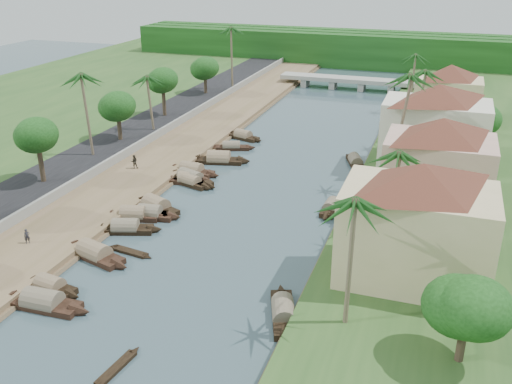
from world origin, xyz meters
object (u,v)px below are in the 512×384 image
(bridge, at_px, (348,81))
(person_near, at_px, (27,236))
(building_near, at_px, (417,222))
(sampan_0, at_px, (43,303))
(sampan_1, at_px, (50,287))

(bridge, height_order, person_near, bridge)
(building_near, relative_size, sampan_0, 1.66)
(sampan_0, xyz_separation_m, person_near, (-7.42, 7.45, 1.11))
(bridge, bearing_deg, person_near, -101.57)
(person_near, bearing_deg, sampan_1, -87.01)
(sampan_0, height_order, sampan_1, sampan_0)
(bridge, distance_m, building_near, 76.54)
(building_near, bearing_deg, bridge, 104.39)
(building_near, height_order, sampan_1, building_near)
(sampan_0, bearing_deg, bridge, 82.23)
(bridge, distance_m, sampan_0, 86.70)
(bridge, relative_size, person_near, 19.14)
(bridge, distance_m, person_near, 80.44)
(bridge, bearing_deg, sampan_1, -96.55)
(sampan_0, distance_m, sampan_1, 2.37)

